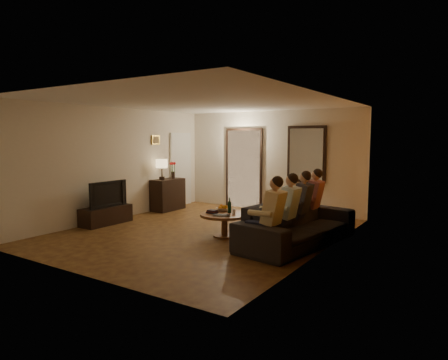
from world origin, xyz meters
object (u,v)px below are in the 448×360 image
Objects in this scene: tv at (105,194)px; person_c at (299,208)px; person_a at (270,219)px; laptop at (221,216)px; person_d at (311,204)px; dog at (266,222)px; person_b at (286,213)px; dresser at (168,195)px; sofa at (298,224)px; coffee_table at (225,225)px; wine_bottle at (230,205)px; table_lamp at (162,169)px; tv_stand at (106,215)px; bowl at (223,209)px.

person_c is (4.12, 1.01, -0.07)m from tv.
person_a is 1.28m from laptop.
person_d reaches higher than laptop.
laptop is at bearing -136.50° from dog.
dresser is at bearing 158.12° from person_b.
coffee_table is (-1.41, -0.22, -0.15)m from sofa.
dog is 1.81× the size of wine_bottle.
coffee_table is at bearing -29.31° from dresser.
table_lamp reaches higher than person_a.
person_a is at bearing -90.00° from person_d.
tv is at bearing 90.00° from tv_stand.
tv is 4.43m from person_d.
tv reaches higher than tv_stand.
laptop is (2.91, -1.64, -0.63)m from table_lamp.
person_b is 4.63× the size of bowl.
dresser is at bearing 90.00° from table_lamp.
person_c reaches higher than dog.
table_lamp reaches higher than tv.
person_c is at bearing -11.45° from table_lamp.
person_b reaches higher than bowl.
table_lamp is 3.66m from dog.
sofa is 2.15× the size of person_c.
person_a is 4.63× the size of bowl.
dresser is 0.77× the size of person_c.
wine_bottle is at bearing -140.89° from person_d.
wine_bottle is (2.86, 0.59, 0.41)m from tv_stand.
person_b is 1.52m from bowl.
person_b reaches higher than dresser.
laptop is (-1.21, -1.40, -0.14)m from person_d.
wine_bottle is (-1.26, 0.18, 0.01)m from person_b.
person_d is 2.14× the size of dog.
tv reaches higher than laptop.
wine_bottle is 0.41m from laptop.
tv reaches higher than coffee_table.
table_lamp reaches higher than tv_stand.
person_c is at bearing 90.00° from person_b.
tv_stand is 0.97× the size of person_a.
tv is at bearing -166.20° from person_c.
sofa is (4.22, 0.71, -0.30)m from tv.
person_a and person_b have the same top height.
sofa is 0.93m from person_a.
dog is at bearing 36.13° from coffee_table.
person_d is at bearing -68.63° from tv.
person_a is at bearing -27.32° from coffee_table.
dresser reaches higher than dog.
bowl is (2.63, 0.71, -0.19)m from tv.
person_b is 1.36m from coffee_table.
tv_stand is at bearing -174.28° from person_b.
laptop is at bearing -130.74° from person_d.
person_b is 1.00× the size of person_c.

